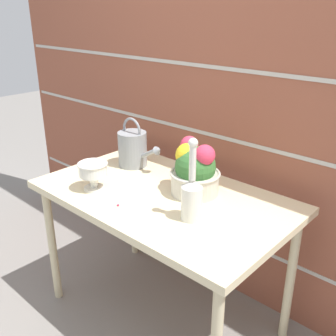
{
  "coord_description": "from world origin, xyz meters",
  "views": [
    {
      "loc": [
        1.16,
        -1.23,
        1.57
      ],
      "look_at": [
        0.0,
        0.04,
        0.86
      ],
      "focal_mm": 42.0,
      "sensor_mm": 36.0,
      "label": 1
    }
  ],
  "objects_px": {
    "watering_can": "(133,148)",
    "glass_decanter": "(192,195)",
    "flower_planter": "(195,170)",
    "crystal_pedestal_bowl": "(93,171)"
  },
  "relations": [
    {
      "from": "flower_planter",
      "to": "glass_decanter",
      "type": "xyz_separation_m",
      "value": [
        0.15,
        -0.2,
        -0.01
      ]
    },
    {
      "from": "crystal_pedestal_bowl",
      "to": "flower_planter",
      "type": "distance_m",
      "value": 0.49
    },
    {
      "from": "crystal_pedestal_bowl",
      "to": "flower_planter",
      "type": "height_order",
      "value": "flower_planter"
    },
    {
      "from": "watering_can",
      "to": "flower_planter",
      "type": "height_order",
      "value": "watering_can"
    },
    {
      "from": "crystal_pedestal_bowl",
      "to": "watering_can",
      "type": "bearing_deg",
      "value": 104.0
    },
    {
      "from": "watering_can",
      "to": "glass_decanter",
      "type": "height_order",
      "value": "glass_decanter"
    },
    {
      "from": "watering_can",
      "to": "glass_decanter",
      "type": "distance_m",
      "value": 0.66
    },
    {
      "from": "watering_can",
      "to": "crystal_pedestal_bowl",
      "type": "distance_m",
      "value": 0.35
    },
    {
      "from": "watering_can",
      "to": "flower_planter",
      "type": "distance_m",
      "value": 0.47
    },
    {
      "from": "crystal_pedestal_bowl",
      "to": "glass_decanter",
      "type": "bearing_deg",
      "value": 10.26
    }
  ]
}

